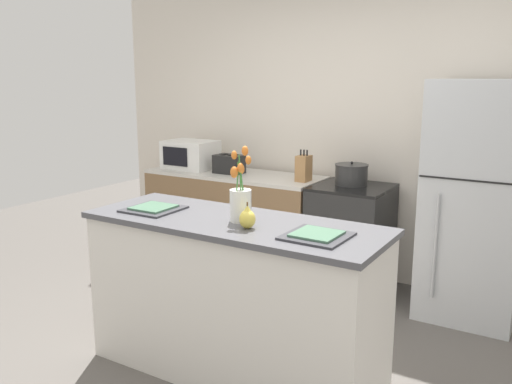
{
  "coord_description": "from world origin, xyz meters",
  "views": [
    {
      "loc": [
        1.69,
        -2.51,
        1.77
      ],
      "look_at": [
        0.0,
        0.25,
        1.08
      ],
      "focal_mm": 38.0,
      "sensor_mm": 36.0,
      "label": 1
    }
  ],
  "objects_px": {
    "flower_vase": "(241,199)",
    "plate_setting_right": "(317,235)",
    "knife_block": "(304,168)",
    "stove_range": "(350,238)",
    "refrigerator": "(475,202)",
    "pear_figurine": "(247,218)",
    "toaster": "(229,164)",
    "microwave": "(191,155)",
    "plate_setting_left": "(154,208)",
    "cooking_pot": "(351,174)"
  },
  "relations": [
    {
      "from": "flower_vase",
      "to": "plate_setting_right",
      "type": "distance_m",
      "value": 0.52
    },
    {
      "from": "flower_vase",
      "to": "knife_block",
      "type": "distance_m",
      "value": 1.63
    },
    {
      "from": "stove_range",
      "to": "refrigerator",
      "type": "distance_m",
      "value": 1.04
    },
    {
      "from": "stove_range",
      "to": "plate_setting_right",
      "type": "relative_size",
      "value": 2.78
    },
    {
      "from": "pear_figurine",
      "to": "toaster",
      "type": "xyz_separation_m",
      "value": [
        -1.26,
        1.68,
        -0.04
      ]
    },
    {
      "from": "refrigerator",
      "to": "microwave",
      "type": "distance_m",
      "value": 2.62
    },
    {
      "from": "knife_block",
      "to": "microwave",
      "type": "bearing_deg",
      "value": 179.01
    },
    {
      "from": "refrigerator",
      "to": "flower_vase",
      "type": "relative_size",
      "value": 4.06
    },
    {
      "from": "plate_setting_right",
      "to": "plate_setting_left",
      "type": "bearing_deg",
      "value": 180.0
    },
    {
      "from": "pear_figurine",
      "to": "plate_setting_right",
      "type": "xyz_separation_m",
      "value": [
        0.39,
        0.05,
        -0.05
      ]
    },
    {
      "from": "flower_vase",
      "to": "cooking_pot",
      "type": "relative_size",
      "value": 1.58
    },
    {
      "from": "pear_figurine",
      "to": "stove_range",
      "type": "bearing_deg",
      "value": 92.09
    },
    {
      "from": "knife_block",
      "to": "pear_figurine",
      "type": "bearing_deg",
      "value": -73.52
    },
    {
      "from": "stove_range",
      "to": "plate_setting_left",
      "type": "relative_size",
      "value": 2.78
    },
    {
      "from": "refrigerator",
      "to": "knife_block",
      "type": "height_order",
      "value": "refrigerator"
    },
    {
      "from": "refrigerator",
      "to": "flower_vase",
      "type": "distance_m",
      "value": 1.9
    },
    {
      "from": "pear_figurine",
      "to": "plate_setting_right",
      "type": "relative_size",
      "value": 0.46
    },
    {
      "from": "pear_figurine",
      "to": "knife_block",
      "type": "distance_m",
      "value": 1.75
    },
    {
      "from": "refrigerator",
      "to": "pear_figurine",
      "type": "distance_m",
      "value": 1.93
    },
    {
      "from": "flower_vase",
      "to": "toaster",
      "type": "xyz_separation_m",
      "value": [
        -1.15,
        1.57,
        -0.11
      ]
    },
    {
      "from": "pear_figurine",
      "to": "toaster",
      "type": "relative_size",
      "value": 0.52
    },
    {
      "from": "plate_setting_left",
      "to": "stove_range",
      "type": "bearing_deg",
      "value": 68.39
    },
    {
      "from": "stove_range",
      "to": "toaster",
      "type": "relative_size",
      "value": 3.19
    },
    {
      "from": "refrigerator",
      "to": "plate_setting_left",
      "type": "height_order",
      "value": "refrigerator"
    },
    {
      "from": "plate_setting_right",
      "to": "toaster",
      "type": "relative_size",
      "value": 1.15
    },
    {
      "from": "plate_setting_left",
      "to": "cooking_pot",
      "type": "relative_size",
      "value": 1.18
    },
    {
      "from": "microwave",
      "to": "refrigerator",
      "type": "bearing_deg",
      "value": 0.03
    },
    {
      "from": "refrigerator",
      "to": "microwave",
      "type": "height_order",
      "value": "refrigerator"
    },
    {
      "from": "refrigerator",
      "to": "microwave",
      "type": "bearing_deg",
      "value": -179.97
    },
    {
      "from": "stove_range",
      "to": "plate_setting_right",
      "type": "xyz_separation_m",
      "value": [
        0.46,
        -1.66,
        0.52
      ]
    },
    {
      "from": "plate_setting_right",
      "to": "microwave",
      "type": "xyz_separation_m",
      "value": [
        -2.12,
        1.66,
        0.06
      ]
    },
    {
      "from": "plate_setting_right",
      "to": "cooking_pot",
      "type": "bearing_deg",
      "value": 105.93
    },
    {
      "from": "toaster",
      "to": "flower_vase",
      "type": "bearing_deg",
      "value": -53.82
    },
    {
      "from": "refrigerator",
      "to": "toaster",
      "type": "relative_size",
      "value": 6.26
    },
    {
      "from": "plate_setting_left",
      "to": "knife_block",
      "type": "bearing_deg",
      "value": 82.3
    },
    {
      "from": "stove_range",
      "to": "cooking_pot",
      "type": "xyz_separation_m",
      "value": [
        -0.03,
        0.04,
        0.53
      ]
    },
    {
      "from": "stove_range",
      "to": "pear_figurine",
      "type": "xyz_separation_m",
      "value": [
        0.06,
        -1.7,
        0.57
      ]
    },
    {
      "from": "plate_setting_left",
      "to": "cooking_pot",
      "type": "bearing_deg",
      "value": 69.72
    },
    {
      "from": "refrigerator",
      "to": "pear_figurine",
      "type": "bearing_deg",
      "value": -117.5
    },
    {
      "from": "flower_vase",
      "to": "toaster",
      "type": "relative_size",
      "value": 1.54
    },
    {
      "from": "plate_setting_right",
      "to": "toaster",
      "type": "height_order",
      "value": "toaster"
    },
    {
      "from": "flower_vase",
      "to": "microwave",
      "type": "relative_size",
      "value": 0.9
    },
    {
      "from": "pear_figurine",
      "to": "plate_setting_right",
      "type": "height_order",
      "value": "pear_figurine"
    },
    {
      "from": "microwave",
      "to": "knife_block",
      "type": "relative_size",
      "value": 1.78
    },
    {
      "from": "plate_setting_left",
      "to": "toaster",
      "type": "xyz_separation_m",
      "value": [
        -0.54,
        1.63,
        0.01
      ]
    },
    {
      "from": "refrigerator",
      "to": "toaster",
      "type": "distance_m",
      "value": 2.15
    },
    {
      "from": "plate_setting_right",
      "to": "microwave",
      "type": "height_order",
      "value": "microwave"
    },
    {
      "from": "plate_setting_left",
      "to": "toaster",
      "type": "relative_size",
      "value": 1.15
    },
    {
      "from": "pear_figurine",
      "to": "toaster",
      "type": "height_order",
      "value": "pear_figurine"
    },
    {
      "from": "flower_vase",
      "to": "microwave",
      "type": "xyz_separation_m",
      "value": [
        -1.62,
        1.6,
        -0.06
      ]
    }
  ]
}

